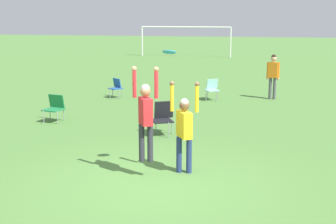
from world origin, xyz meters
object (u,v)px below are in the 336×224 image
at_px(camping_chair_0, 116,86).
at_px(frisbee, 169,52).
at_px(person_jumping, 146,112).
at_px(person_spectator_near, 273,72).
at_px(camping_chair_2, 55,106).
at_px(camping_chair_1, 212,88).
at_px(camping_chair_3, 163,116).
at_px(person_defending, 184,125).

bearing_deg(camping_chair_0, frisbee, 151.42).
bearing_deg(person_jumping, person_spectator_near, -45.68).
bearing_deg(person_jumping, camping_chair_2, 12.62).
bearing_deg(person_jumping, frisbee, -83.55).
bearing_deg(camping_chair_0, person_jumping, 148.30).
bearing_deg(camping_chair_1, camping_chair_3, 49.94).
bearing_deg(person_defending, camping_chair_2, -159.80).
distance_m(person_jumping, camping_chair_2, 6.09).
height_order(person_defending, frisbee, frisbee).
relative_size(person_jumping, frisbee, 7.08).
bearing_deg(camping_chair_2, person_defending, 152.50).
height_order(person_defending, camping_chair_0, person_defending).
height_order(camping_chair_1, camping_chair_3, camping_chair_3).
bearing_deg(person_spectator_near, camping_chair_3, -102.46).
distance_m(frisbee, camping_chair_3, 3.87).
xyz_separation_m(person_jumping, camping_chair_1, (0.45, 9.12, -0.90)).
xyz_separation_m(camping_chair_0, camping_chair_1, (3.87, 0.19, 0.03)).
bearing_deg(camping_chair_1, camping_chair_2, 14.20).
relative_size(frisbee, camping_chair_2, 0.33).
bearing_deg(camping_chair_0, camping_chair_2, 119.34).
relative_size(person_defending, person_spectator_near, 1.11).
xyz_separation_m(person_jumping, person_defending, (0.73, 0.42, -0.34)).
height_order(camping_chair_3, person_spectator_near, person_spectator_near).
xyz_separation_m(person_defending, camping_chair_1, (-0.29, 8.70, -0.56)).
xyz_separation_m(camping_chair_3, person_spectator_near, (3.15, 6.27, 0.54)).
height_order(person_jumping, person_defending, person_jumping).
relative_size(frisbee, camping_chair_3, 0.30).
xyz_separation_m(camping_chair_2, person_spectator_near, (6.84, 5.31, 0.59)).
relative_size(camping_chair_0, camping_chair_1, 0.94).
relative_size(camping_chair_0, person_spectator_near, 0.43).
relative_size(camping_chair_3, person_spectator_near, 0.53).
bearing_deg(person_spectator_near, camping_chair_0, -158.22).
height_order(frisbee, camping_chair_3, frisbee).
xyz_separation_m(person_jumping, frisbee, (0.43, 0.31, 1.21)).
height_order(person_jumping, camping_chair_0, person_jumping).
height_order(frisbee, camping_chair_2, frisbee).
relative_size(person_jumping, camping_chair_1, 2.42).
height_order(camping_chair_2, camping_chair_3, camping_chair_3).
bearing_deg(person_defending, frisbee, -100.71).
relative_size(person_jumping, person_spectator_near, 1.11).
bearing_deg(camping_chair_1, person_defending, 60.02).
xyz_separation_m(person_jumping, camping_chair_2, (-4.05, 4.45, -0.90)).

